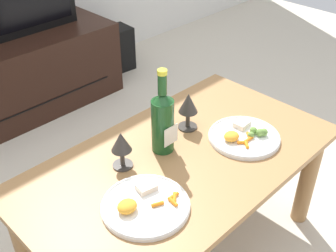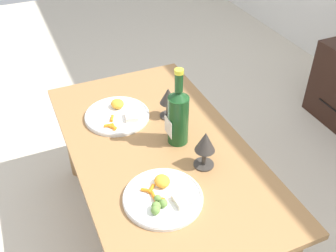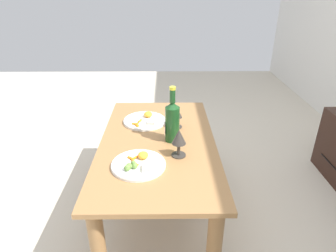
{
  "view_description": "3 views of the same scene",
  "coord_description": "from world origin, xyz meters",
  "views": [
    {
      "loc": [
        -0.85,
        -0.78,
        1.42
      ],
      "look_at": [
        0.01,
        0.08,
        0.59
      ],
      "focal_mm": 44.55,
      "sensor_mm": 36.0,
      "label": 1
    },
    {
      "loc": [
        1.09,
        -0.43,
        1.51
      ],
      "look_at": [
        0.02,
        0.03,
        0.6
      ],
      "focal_mm": 42.78,
      "sensor_mm": 36.0,
      "label": 2
    },
    {
      "loc": [
        1.45,
        0.04,
        1.31
      ],
      "look_at": [
        0.03,
        0.06,
        0.61
      ],
      "focal_mm": 31.16,
      "sensor_mm": 36.0,
      "label": 3
    }
  ],
  "objects": [
    {
      "name": "dining_table",
      "position": [
        0.0,
        0.0,
        0.4
      ],
      "size": [
        1.17,
        0.65,
        0.5
      ],
      "color": "#9E7042",
      "rests_on": "ground_plane"
    },
    {
      "name": "wine_bottle",
      "position": [
        -0.01,
        0.08,
        0.62
      ],
      "size": [
        0.08,
        0.08,
        0.32
      ],
      "color": "#19471E",
      "rests_on": "dining_table"
    },
    {
      "name": "tv_stand",
      "position": [
        0.09,
        1.47,
        0.24
      ],
      "size": [
        1.27,
        0.49,
        0.47
      ],
      "color": "black",
      "rests_on": "ground_plane"
    },
    {
      "name": "floor_speaker",
      "position": [
        0.92,
        1.49,
        0.16
      ],
      "size": [
        0.19,
        0.19,
        0.32
      ],
      "primitive_type": "cube",
      "rotation": [
        0.0,
        0.0,
        -0.07
      ],
      "color": "black",
      "rests_on": "ground_plane"
    },
    {
      "name": "ground_plane",
      "position": [
        0.0,
        0.0,
        0.0
      ],
      "size": [
        6.4,
        6.4,
        0.0
      ],
      "primitive_type": "plane",
      "color": "beige"
    },
    {
      "name": "dinner_plate_left",
      "position": [
        -0.25,
        -0.09,
        0.51
      ],
      "size": [
        0.27,
        0.27,
        0.05
      ],
      "color": "white",
      "rests_on": "dining_table"
    },
    {
      "name": "goblet_left",
      "position": [
        -0.17,
        0.11,
        0.59
      ],
      "size": [
        0.07,
        0.07,
        0.14
      ],
      "color": "#38332D",
      "rests_on": "dining_table"
    },
    {
      "name": "dinner_plate_right",
      "position": [
        0.25,
        -0.09,
        0.51
      ],
      "size": [
        0.27,
        0.27,
        0.04
      ],
      "color": "white",
      "rests_on": "dining_table"
    },
    {
      "name": "goblet_right",
      "position": [
        0.16,
        0.11,
        0.6
      ],
      "size": [
        0.08,
        0.08,
        0.15
      ],
      "color": "#38332D",
      "rests_on": "dining_table"
    }
  ]
}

